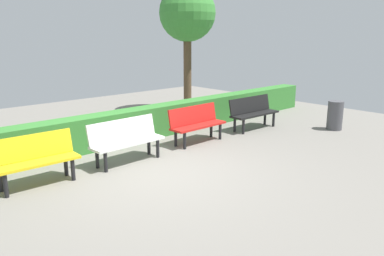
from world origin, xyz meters
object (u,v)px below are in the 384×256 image
(bench_white, at_px, (126,139))
(bench_red, at_px, (196,122))
(bench_yellow, at_px, (35,158))
(bench_black, at_px, (253,111))
(tree_near, at_px, (187,15))
(trash_bin, at_px, (335,115))

(bench_white, bearing_deg, bench_red, -179.05)
(bench_white, height_order, bench_yellow, same)
(bench_black, bearing_deg, tree_near, -95.77)
(bench_black, xyz_separation_m, trash_bin, (-1.55, 1.55, -0.09))
(bench_black, height_order, tree_near, tree_near)
(tree_near, bearing_deg, trash_bin, 104.05)
(tree_near, height_order, trash_bin, tree_near)
(bench_white, height_order, trash_bin, bench_white)
(bench_yellow, bearing_deg, bench_black, -178.48)
(bench_red, relative_size, trash_bin, 1.93)
(bench_red, bearing_deg, tree_near, -130.15)
(bench_yellow, xyz_separation_m, tree_near, (-6.23, -3.06, 2.62))
(bench_red, relative_size, tree_near, 0.37)
(bench_red, xyz_separation_m, bench_yellow, (3.81, 0.06, -0.00))
(bench_black, xyz_separation_m, bench_white, (4.05, 0.02, -0.00))
(bench_white, relative_size, tree_near, 0.38)
(bench_red, height_order, bench_yellow, same)
(bench_yellow, bearing_deg, bench_red, -177.53)
(bench_black, relative_size, bench_yellow, 1.11)
(bench_black, relative_size, tree_near, 0.39)
(bench_red, xyz_separation_m, bench_white, (2.01, 0.08, 0.00))
(trash_bin, bearing_deg, bench_red, -24.35)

